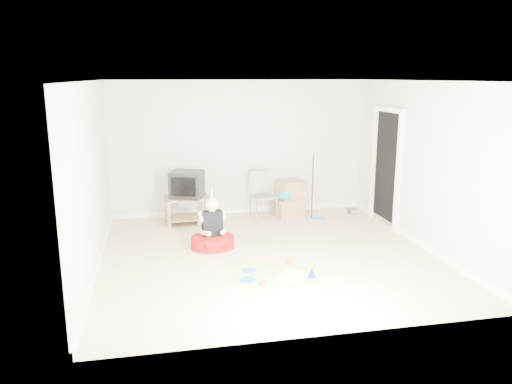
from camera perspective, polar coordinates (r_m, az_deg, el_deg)
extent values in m
plane|color=beige|center=(7.69, 1.33, -7.18)|extent=(5.00, 5.00, 0.00)
cube|color=black|center=(9.34, 14.72, 2.55)|extent=(0.02, 0.90, 2.05)
cube|color=#9A6D45|center=(9.23, -7.84, -0.67)|extent=(0.84, 0.56, 0.03)
cube|color=#9A6D45|center=(9.33, -7.77, -2.86)|extent=(0.84, 0.56, 0.03)
cube|color=#9A6D45|center=(9.04, -9.91, -2.59)|extent=(0.05, 0.05, 0.50)
cube|color=#9A6D45|center=(9.14, -5.29, -2.27)|extent=(0.05, 0.05, 0.50)
cube|color=#9A6D45|center=(9.46, -10.21, -1.90)|extent=(0.05, 0.05, 0.50)
cube|color=#9A6D45|center=(9.56, -5.79, -1.60)|extent=(0.05, 0.05, 0.50)
cube|color=black|center=(9.18, -7.89, 0.89)|extent=(0.69, 0.63, 0.49)
cube|color=gray|center=(9.34, 0.85, -0.54)|extent=(0.47, 0.46, 0.03)
cylinder|color=gray|center=(9.27, -0.30, -0.53)|extent=(0.02, 0.02, 0.96)
cylinder|color=gray|center=(9.39, 1.99, -0.36)|extent=(0.02, 0.02, 0.96)
cube|color=#AA7D52|center=(9.71, 3.78, -1.76)|extent=(0.63, 0.53, 0.36)
cube|color=#AA7D52|center=(9.68, 3.99, 0.30)|extent=(0.56, 0.49, 0.34)
ellipsoid|color=#0E8F9B|center=(9.47, 3.34, -0.43)|extent=(0.24, 0.17, 0.19)
cube|color=blue|center=(9.60, 7.04, -3.03)|extent=(0.31, 0.19, 0.03)
cylinder|color=black|center=(9.45, 7.14, 0.40)|extent=(0.15, 0.38, 1.15)
cube|color=#287A4C|center=(10.12, 10.95, -2.34)|extent=(0.21, 0.25, 0.03)
cube|color=#AE252F|center=(10.11, 10.95, -2.21)|extent=(0.19, 0.23, 0.02)
cube|color=#BEB586|center=(10.10, 10.96, -2.08)|extent=(0.16, 0.21, 0.03)
cube|color=#287A4C|center=(10.10, 10.97, -1.94)|extent=(0.16, 0.21, 0.02)
cylinder|color=#9B110E|center=(7.99, -4.97, -5.73)|extent=(0.75, 0.75, 0.19)
cube|color=black|center=(7.89, -5.02, -3.65)|extent=(0.33, 0.21, 0.42)
sphere|color=beige|center=(7.81, -5.06, -1.41)|extent=(0.24, 0.24, 0.22)
cone|color=silver|center=(7.76, -5.09, -0.03)|extent=(0.11, 0.11, 0.17)
cube|color=#F734A4|center=(6.96, 2.01, -9.38)|extent=(1.44, 1.18, 0.01)
cube|color=white|center=(6.68, 4.17, -10.01)|extent=(0.39, 0.38, 0.08)
cube|color=green|center=(6.69, 4.16, -10.28)|extent=(0.39, 0.38, 0.01)
cylinder|color=beige|center=(6.64, 3.16, -9.45)|extent=(0.01, 0.01, 0.07)
cylinder|color=beige|center=(6.63, 3.51, -9.50)|extent=(0.01, 0.01, 0.07)
cylinder|color=beige|center=(6.62, 3.86, -9.55)|extent=(0.01, 0.01, 0.07)
cylinder|color=beige|center=(6.60, 4.22, -9.61)|extent=(0.01, 0.01, 0.07)
cylinder|color=beige|center=(6.59, 4.57, -9.66)|extent=(0.01, 0.01, 0.07)
cylinder|color=beige|center=(6.58, 4.93, -9.71)|extent=(0.01, 0.01, 0.07)
cylinder|color=beige|center=(6.73, 3.45, -9.15)|extent=(0.01, 0.01, 0.07)
cylinder|color=beige|center=(6.71, 3.79, -9.20)|extent=(0.01, 0.01, 0.07)
cylinder|color=beige|center=(6.70, 4.14, -9.26)|extent=(0.01, 0.01, 0.07)
cylinder|color=beige|center=(6.69, 4.49, -9.31)|extent=(0.01, 0.01, 0.07)
cylinder|color=beige|center=(6.68, 4.85, -9.36)|extent=(0.01, 0.01, 0.07)
cylinder|color=beige|center=(6.66, 5.20, -9.41)|extent=(0.01, 0.01, 0.07)
cylinder|color=blue|center=(7.06, -0.74, -8.97)|extent=(0.25, 0.25, 0.01)
cylinder|color=blue|center=(6.76, -0.94, -10.02)|extent=(0.27, 0.27, 0.01)
cylinder|color=#D75F17|center=(7.26, 3.84, -8.04)|extent=(0.10, 0.10, 0.09)
cylinder|color=#D75F17|center=(6.58, 0.73, -10.34)|extent=(0.09, 0.09, 0.08)
cone|color=#1729A3|center=(6.86, 6.42, -9.12)|extent=(0.14, 0.14, 0.15)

